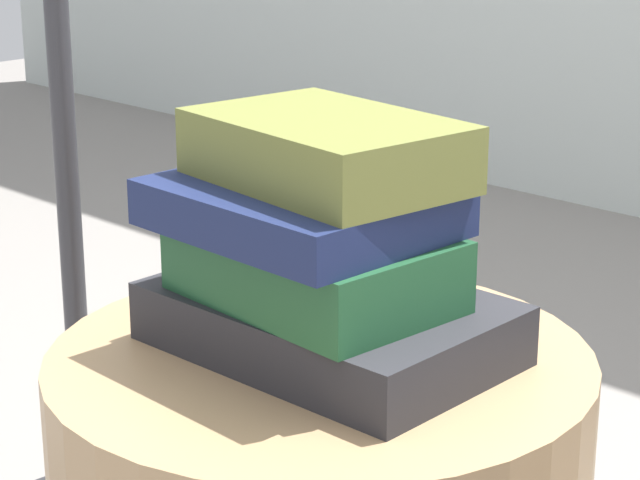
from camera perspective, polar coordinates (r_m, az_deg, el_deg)
name	(u,v)px	position (r m, az deg, el deg)	size (l,w,h in m)	color
book_charcoal	(333,324)	(1.07, 0.58, -3.90)	(0.30, 0.20, 0.05)	#28282D
book_forest	(312,265)	(1.04, -0.39, -1.15)	(0.22, 0.15, 0.06)	#1E512D
book_navy	(301,207)	(1.03, -0.88, 1.53)	(0.23, 0.19, 0.04)	#19234C
book_olive	(329,151)	(1.02, 0.44, 4.13)	(0.22, 0.15, 0.06)	olive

